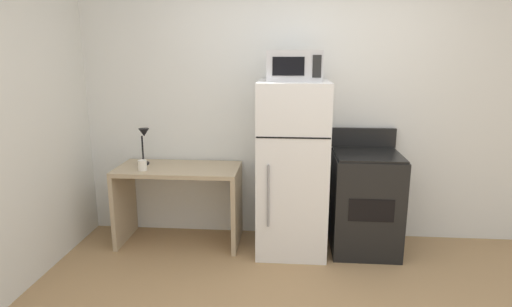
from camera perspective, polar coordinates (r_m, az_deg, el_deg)
The scene contains 7 objects.
wall_back_white at distance 4.16m, azimuth 6.53°, elevation 6.44°, with size 5.00×0.10×2.60m, color silver.
desk at distance 4.12m, azimuth -10.26°, elevation -4.85°, with size 1.14×0.56×0.75m.
desk_lamp at distance 4.15m, azimuth -14.80°, elevation 1.74°, with size 0.14×0.12×0.35m.
coffee_mug at distance 4.00m, azimuth -14.97°, elevation -1.53°, with size 0.08×0.08×0.10m, color white.
refrigerator at distance 3.86m, azimuth 4.89°, elevation -1.94°, with size 0.62×0.68×1.56m.
microwave at distance 3.71m, azimuth 5.17°, elevation 11.64°, with size 0.46×0.35×0.26m.
oven_range at distance 4.05m, azimuth 14.41°, elevation -6.24°, with size 0.60×0.61×1.10m.
Camera 1 is at (-0.13, -2.43, 1.79)m, focal length 29.88 mm.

